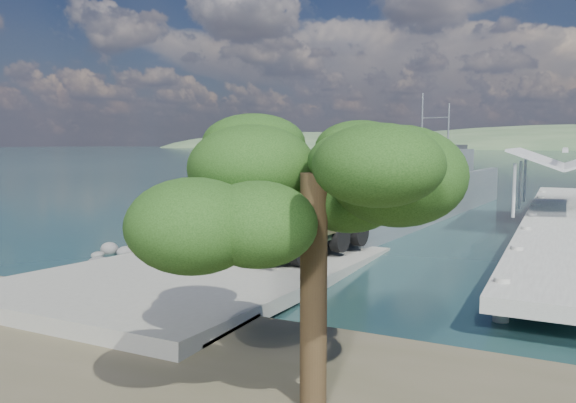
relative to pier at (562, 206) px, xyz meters
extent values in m
plane|color=#1C4243|center=(-13.00, -18.77, -1.60)|extent=(1400.00, 1400.00, 0.00)
cube|color=gray|center=(-13.00, -19.77, -1.35)|extent=(10.00, 18.00, 0.50)
cube|color=gray|center=(0.00, -0.77, -0.60)|extent=(4.00, 44.00, 0.50)
cube|color=#4E565C|center=(-12.24, 4.65, -1.12)|extent=(12.71, 32.73, 2.66)
cube|color=#4E565C|center=(-16.69, 5.09, 0.85)|extent=(3.81, 31.84, 1.38)
cube|color=#4E565C|center=(-7.79, 4.20, 0.85)|extent=(3.81, 31.84, 1.38)
cube|color=#4E565C|center=(-13.82, -11.14, -0.54)|extent=(9.58, 1.38, 2.77)
cube|color=#4E565C|center=(-11.19, 15.24, 1.81)|extent=(6.78, 4.87, 3.19)
cube|color=#2C2E32|center=(-11.19, 15.24, 3.62)|extent=(5.64, 3.92, 0.43)
cylinder|color=#929598|center=(-12.46, 15.37, 6.07)|extent=(0.17, 0.17, 5.32)
cylinder|color=#929598|center=(-9.92, 15.11, 5.53)|extent=(0.17, 0.17, 4.26)
cylinder|color=black|center=(-12.00, -18.04, -0.44)|extent=(0.62, 1.37, 1.32)
cylinder|color=black|center=(-9.68, -18.34, -0.44)|extent=(0.62, 1.37, 1.32)
cylinder|color=black|center=(-11.56, -14.62, -0.44)|extent=(0.62, 1.37, 1.32)
cylinder|color=black|center=(-9.24, -14.92, -0.44)|extent=(0.62, 1.37, 1.32)
cylinder|color=black|center=(-11.30, -12.61, -0.44)|extent=(0.62, 1.37, 1.32)
cylinder|color=black|center=(-8.98, -12.91, -0.44)|extent=(0.62, 1.37, 1.32)
cube|color=black|center=(-10.48, -15.37, -0.29)|extent=(3.20, 7.93, 0.25)
cube|color=black|center=(-10.83, -18.09, 0.78)|extent=(2.77, 2.34, 2.03)
cube|color=black|center=(-10.98, -19.30, 0.27)|extent=(2.43, 1.20, 1.01)
cube|color=black|center=(-10.30, -13.96, 0.07)|extent=(3.11, 4.95, 0.36)
cube|color=black|center=(-10.27, -13.76, 1.54)|extent=(2.91, 4.13, 2.54)
cube|color=#2C2E32|center=(-11.05, -19.80, -0.34)|extent=(2.55, 0.58, 0.30)
imported|color=black|center=(-13.73, -20.29, -0.23)|extent=(0.75, 0.67, 1.73)
cylinder|color=#352415|center=(-4.28, -29.34, 0.86)|extent=(0.53, 0.53, 5.09)
ellipsoid|color=black|center=(-4.28, -29.34, 3.32)|extent=(4.92, 4.57, 2.11)
ellipsoid|color=black|center=(-7.26, -26.71, 3.32)|extent=(2.46, 2.46, 1.41)
camera|label=1|loc=(-0.04, -39.08, 3.97)|focal=35.00mm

